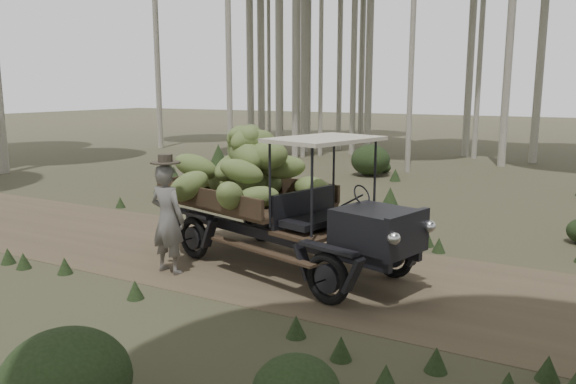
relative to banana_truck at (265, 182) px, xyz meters
name	(u,v)px	position (x,y,z in m)	size (l,w,h in m)	color
ground	(261,262)	(-0.02, -0.13, -1.50)	(120.00, 120.00, 0.00)	#473D2B
dirt_track	(261,262)	(-0.02, -0.13, -1.50)	(70.00, 4.00, 0.01)	brown
banana_truck	(265,182)	(0.00, 0.00, 0.00)	(5.50, 3.10, 2.63)	black
farmer	(168,218)	(-1.11, -1.42, -0.51)	(0.73, 0.54, 2.10)	#5F5B57
undergrowth	(351,223)	(1.03, 1.71, -1.03)	(23.00, 24.86, 1.26)	#233319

